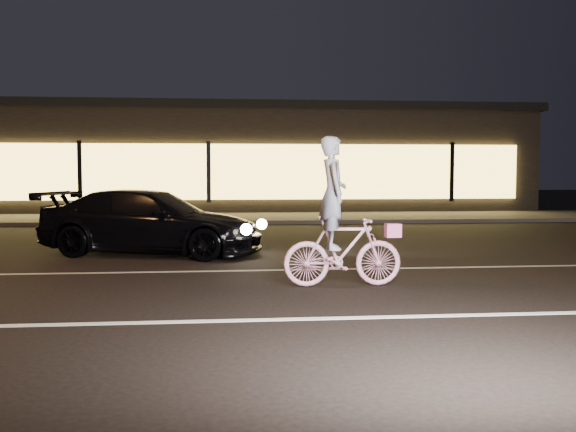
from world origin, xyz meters
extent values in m
plane|color=black|center=(0.00, 0.00, 0.00)|extent=(90.00, 90.00, 0.00)
cube|color=silver|center=(0.00, -1.50, 0.00)|extent=(60.00, 0.12, 0.01)
cube|color=gray|center=(0.00, 2.00, 0.00)|extent=(60.00, 0.10, 0.01)
cube|color=#383533|center=(0.00, 13.00, 0.06)|extent=(30.00, 4.00, 0.12)
cube|color=black|center=(0.00, 19.00, 2.00)|extent=(25.00, 8.00, 4.00)
cube|color=black|center=(0.00, 19.00, 4.05)|extent=(25.40, 8.40, 0.30)
cube|color=#FFD159|center=(0.00, 14.90, 1.60)|extent=(23.00, 0.15, 2.00)
cube|color=black|center=(-4.50, 14.82, 1.60)|extent=(0.15, 0.08, 2.20)
cube|color=black|center=(0.00, 14.82, 1.60)|extent=(0.15, 0.08, 2.20)
cube|color=black|center=(4.50, 14.82, 1.60)|extent=(0.15, 0.08, 2.20)
cube|color=black|center=(9.00, 14.82, 1.60)|extent=(0.15, 0.08, 2.20)
imported|color=#F14982|center=(2.19, 0.45, 0.50)|extent=(1.67, 0.47, 1.01)
imported|color=white|center=(2.05, 0.45, 1.32)|extent=(0.38, 0.58, 1.58)
cube|color=#FF3FA3|center=(2.91, 0.45, 0.79)|extent=(0.21, 0.17, 0.19)
imported|color=black|center=(-0.87, 4.27, 0.63)|extent=(4.67, 2.97, 1.26)
sphere|color=#FFF2BF|center=(1.28, 4.21, 0.58)|extent=(0.21, 0.21, 0.21)
sphere|color=#FFF2BF|center=(0.93, 3.10, 0.58)|extent=(0.21, 0.21, 0.21)
camera|label=1|loc=(0.54, -8.37, 1.62)|focal=40.00mm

